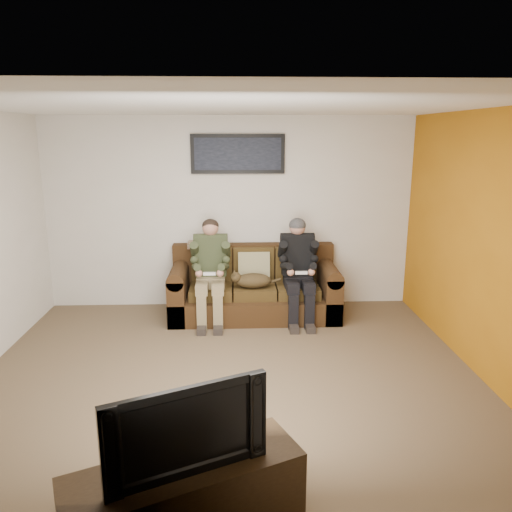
{
  "coord_description": "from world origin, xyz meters",
  "views": [
    {
      "loc": [
        0.07,
        -4.54,
        2.36
      ],
      "look_at": [
        0.31,
        1.2,
        0.95
      ],
      "focal_mm": 35.0,
      "sensor_mm": 36.0,
      "label": 1
    }
  ],
  "objects_px": {
    "cat": "(252,280)",
    "framed_poster": "(238,154)",
    "sofa": "(254,289)",
    "television": "(183,424)",
    "person_right": "(298,264)",
    "tv_stand": "(185,498)",
    "person_left": "(211,265)"
  },
  "relations": [
    {
      "from": "framed_poster",
      "to": "television",
      "type": "xyz_separation_m",
      "value": [
        -0.36,
        -4.17,
        -1.37
      ]
    },
    {
      "from": "person_left",
      "to": "framed_poster",
      "type": "distance_m",
      "value": 1.53
    },
    {
      "from": "sofa",
      "to": "person_right",
      "type": "xyz_separation_m",
      "value": [
        0.56,
        -0.18,
        0.39
      ]
    },
    {
      "from": "person_left",
      "to": "tv_stand",
      "type": "distance_m",
      "value": 3.63
    },
    {
      "from": "cat",
      "to": "framed_poster",
      "type": "height_order",
      "value": "framed_poster"
    },
    {
      "from": "cat",
      "to": "tv_stand",
      "type": "height_order",
      "value": "cat"
    },
    {
      "from": "person_right",
      "to": "framed_poster",
      "type": "relative_size",
      "value": 1.04
    },
    {
      "from": "television",
      "to": "cat",
      "type": "bearing_deg",
      "value": 57.77
    },
    {
      "from": "sofa",
      "to": "tv_stand",
      "type": "distance_m",
      "value": 3.82
    },
    {
      "from": "person_left",
      "to": "framed_poster",
      "type": "xyz_separation_m",
      "value": [
        0.36,
        0.57,
        1.37
      ]
    },
    {
      "from": "person_right",
      "to": "television",
      "type": "xyz_separation_m",
      "value": [
        -1.12,
        -3.6,
        -0.0
      ]
    },
    {
      "from": "person_left",
      "to": "cat",
      "type": "bearing_deg",
      "value": -7.61
    },
    {
      "from": "person_left",
      "to": "person_right",
      "type": "distance_m",
      "value": 1.13
    },
    {
      "from": "sofa",
      "to": "person_right",
      "type": "relative_size",
      "value": 1.68
    },
    {
      "from": "sofa",
      "to": "television",
      "type": "bearing_deg",
      "value": -98.39
    },
    {
      "from": "tv_stand",
      "to": "framed_poster",
      "type": "bearing_deg",
      "value": 61.22
    },
    {
      "from": "sofa",
      "to": "cat",
      "type": "xyz_separation_m",
      "value": [
        -0.04,
        -0.25,
        0.2
      ]
    },
    {
      "from": "person_left",
      "to": "cat",
      "type": "height_order",
      "value": "person_left"
    },
    {
      "from": "cat",
      "to": "tv_stand",
      "type": "relative_size",
      "value": 0.46
    },
    {
      "from": "person_left",
      "to": "person_right",
      "type": "height_order",
      "value": "person_right"
    },
    {
      "from": "person_right",
      "to": "cat",
      "type": "bearing_deg",
      "value": -173.34
    },
    {
      "from": "framed_poster",
      "to": "tv_stand",
      "type": "bearing_deg",
      "value": -94.91
    },
    {
      "from": "tv_stand",
      "to": "television",
      "type": "relative_size",
      "value": 1.48
    },
    {
      "from": "framed_poster",
      "to": "person_right",
      "type": "bearing_deg",
      "value": -36.76
    },
    {
      "from": "cat",
      "to": "tv_stand",
      "type": "xyz_separation_m",
      "value": [
        -0.52,
        -3.52,
        -0.31
      ]
    },
    {
      "from": "framed_poster",
      "to": "television",
      "type": "relative_size",
      "value": 1.3
    },
    {
      "from": "sofa",
      "to": "tv_stand",
      "type": "relative_size",
      "value": 1.54
    },
    {
      "from": "person_left",
      "to": "tv_stand",
      "type": "bearing_deg",
      "value": -89.9
    },
    {
      "from": "sofa",
      "to": "person_right",
      "type": "bearing_deg",
      "value": -17.97
    },
    {
      "from": "framed_poster",
      "to": "tv_stand",
      "type": "xyz_separation_m",
      "value": [
        -0.36,
        -4.17,
        -1.88
      ]
    },
    {
      "from": "tv_stand",
      "to": "television",
      "type": "height_order",
      "value": "television"
    },
    {
      "from": "cat",
      "to": "framed_poster",
      "type": "distance_m",
      "value": 1.7
    }
  ]
}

